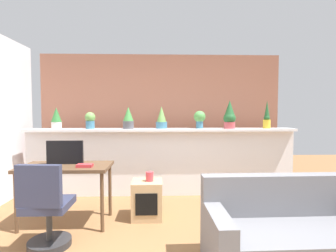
{
  "coord_description": "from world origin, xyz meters",
  "views": [
    {
      "loc": [
        -0.04,
        -2.48,
        1.43
      ],
      "look_at": [
        0.08,
        1.01,
        1.23
      ],
      "focal_mm": 28.28,
      "sensor_mm": 36.0,
      "label": 1
    }
  ],
  "objects_px": {
    "potted_plant_6": "(267,117)",
    "book_on_desk": "(85,166)",
    "potted_plant_4": "(200,118)",
    "potted_plant_3": "(162,118)",
    "potted_plant_5": "(230,116)",
    "couch": "(292,237)",
    "vase_on_shelf": "(150,176)",
    "tv_monitor": "(65,152)",
    "side_cube_shelf": "(147,199)",
    "potted_plant_2": "(128,118)",
    "desk": "(66,172)",
    "office_chair": "(46,212)",
    "potted_plant_1": "(90,120)",
    "potted_plant_0": "(56,118)"
  },
  "relations": [
    {
      "from": "potted_plant_6",
      "to": "book_on_desk",
      "type": "height_order",
      "value": "potted_plant_6"
    },
    {
      "from": "potted_plant_4",
      "to": "book_on_desk",
      "type": "height_order",
      "value": "potted_plant_4"
    },
    {
      "from": "potted_plant_3",
      "to": "potted_plant_5",
      "type": "height_order",
      "value": "potted_plant_5"
    },
    {
      "from": "potted_plant_4",
      "to": "book_on_desk",
      "type": "distance_m",
      "value": 2.1
    },
    {
      "from": "potted_plant_6",
      "to": "couch",
      "type": "xyz_separation_m",
      "value": [
        -0.63,
        -2.13,
        -1.05
      ]
    },
    {
      "from": "potted_plant_4",
      "to": "vase_on_shelf",
      "type": "bearing_deg",
      "value": -129.51
    },
    {
      "from": "tv_monitor",
      "to": "side_cube_shelf",
      "type": "xyz_separation_m",
      "value": [
        1.05,
        0.07,
        -0.65
      ]
    },
    {
      "from": "side_cube_shelf",
      "to": "potted_plant_5",
      "type": "bearing_deg",
      "value": 34.34
    },
    {
      "from": "potted_plant_3",
      "to": "couch",
      "type": "xyz_separation_m",
      "value": [
        1.16,
        -2.18,
        -1.03
      ]
    },
    {
      "from": "potted_plant_3",
      "to": "potted_plant_4",
      "type": "height_order",
      "value": "potted_plant_3"
    },
    {
      "from": "potted_plant_2",
      "to": "book_on_desk",
      "type": "bearing_deg",
      "value": -108.42
    },
    {
      "from": "desk",
      "to": "office_chair",
      "type": "xyz_separation_m",
      "value": [
        0.01,
        -0.63,
        -0.28
      ]
    },
    {
      "from": "potted_plant_2",
      "to": "potted_plant_4",
      "type": "relative_size",
      "value": 1.23
    },
    {
      "from": "potted_plant_5",
      "to": "potted_plant_1",
      "type": "bearing_deg",
      "value": 179.32
    },
    {
      "from": "tv_monitor",
      "to": "book_on_desk",
      "type": "bearing_deg",
      "value": -32.77
    },
    {
      "from": "potted_plant_3",
      "to": "vase_on_shelf",
      "type": "xyz_separation_m",
      "value": [
        -0.17,
        -1.0,
        -0.75
      ]
    },
    {
      "from": "vase_on_shelf",
      "to": "book_on_desk",
      "type": "bearing_deg",
      "value": -161.88
    },
    {
      "from": "potted_plant_2",
      "to": "tv_monitor",
      "type": "xyz_separation_m",
      "value": [
        -0.7,
        -0.99,
        -0.42
      ]
    },
    {
      "from": "potted_plant_6",
      "to": "vase_on_shelf",
      "type": "height_order",
      "value": "potted_plant_6"
    },
    {
      "from": "desk",
      "to": "couch",
      "type": "relative_size",
      "value": 0.7
    },
    {
      "from": "potted_plant_4",
      "to": "office_chair",
      "type": "bearing_deg",
      "value": -136.47
    },
    {
      "from": "couch",
      "to": "potted_plant_3",
      "type": "bearing_deg",
      "value": 118.05
    },
    {
      "from": "potted_plant_6",
      "to": "office_chair",
      "type": "xyz_separation_m",
      "value": [
        -3.0,
        -1.73,
        -0.94
      ]
    },
    {
      "from": "potted_plant_4",
      "to": "vase_on_shelf",
      "type": "xyz_separation_m",
      "value": [
        -0.82,
        -0.99,
        -0.75
      ]
    },
    {
      "from": "office_chair",
      "to": "couch",
      "type": "height_order",
      "value": "office_chair"
    },
    {
      "from": "potted_plant_3",
      "to": "office_chair",
      "type": "xyz_separation_m",
      "value": [
        -1.21,
        -1.77,
        -0.92
      ]
    },
    {
      "from": "potted_plant_0",
      "to": "vase_on_shelf",
      "type": "distance_m",
      "value": 2.0
    },
    {
      "from": "potted_plant_6",
      "to": "book_on_desk",
      "type": "bearing_deg",
      "value": -156.13
    },
    {
      "from": "desk",
      "to": "potted_plant_5",
      "type": "bearing_deg",
      "value": 24.39
    },
    {
      "from": "potted_plant_2",
      "to": "desk",
      "type": "distance_m",
      "value": 1.42
    },
    {
      "from": "book_on_desk",
      "to": "couch",
      "type": "xyz_separation_m",
      "value": [
        2.11,
        -0.92,
        -0.49
      ]
    },
    {
      "from": "potted_plant_3",
      "to": "office_chair",
      "type": "distance_m",
      "value": 2.34
    },
    {
      "from": "book_on_desk",
      "to": "potted_plant_5",
      "type": "bearing_deg",
      "value": 29.53
    },
    {
      "from": "desk",
      "to": "potted_plant_4",
      "type": "bearing_deg",
      "value": 31.23
    },
    {
      "from": "potted_plant_4",
      "to": "office_chair",
      "type": "distance_m",
      "value": 2.72
    },
    {
      "from": "book_on_desk",
      "to": "office_chair",
      "type": "bearing_deg",
      "value": -116.48
    },
    {
      "from": "potted_plant_5",
      "to": "potted_plant_6",
      "type": "distance_m",
      "value": 0.65
    },
    {
      "from": "potted_plant_6",
      "to": "potted_plant_4",
      "type": "bearing_deg",
      "value": 178.37
    },
    {
      "from": "potted_plant_4",
      "to": "office_chair",
      "type": "xyz_separation_m",
      "value": [
        -1.85,
        -1.76,
        -0.92
      ]
    },
    {
      "from": "potted_plant_5",
      "to": "couch",
      "type": "relative_size",
      "value": 0.3
    },
    {
      "from": "side_cube_shelf",
      "to": "book_on_desk",
      "type": "xyz_separation_m",
      "value": [
        -0.75,
        -0.27,
        0.52
      ]
    },
    {
      "from": "potted_plant_0",
      "to": "desk",
      "type": "relative_size",
      "value": 0.33
    },
    {
      "from": "potted_plant_0",
      "to": "office_chair",
      "type": "distance_m",
      "value": 2.04
    },
    {
      "from": "potted_plant_1",
      "to": "potted_plant_2",
      "type": "bearing_deg",
      "value": -2.23
    },
    {
      "from": "desk",
      "to": "tv_monitor",
      "type": "relative_size",
      "value": 2.38
    },
    {
      "from": "potted_plant_3",
      "to": "potted_plant_2",
      "type": "bearing_deg",
      "value": -173.04
    },
    {
      "from": "potted_plant_6",
      "to": "office_chair",
      "type": "height_order",
      "value": "potted_plant_6"
    },
    {
      "from": "book_on_desk",
      "to": "potted_plant_3",
      "type": "bearing_deg",
      "value": 52.82
    },
    {
      "from": "office_chair",
      "to": "potted_plant_3",
      "type": "bearing_deg",
      "value": 55.67
    },
    {
      "from": "potted_plant_2",
      "to": "couch",
      "type": "distance_m",
      "value": 2.91
    }
  ]
}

